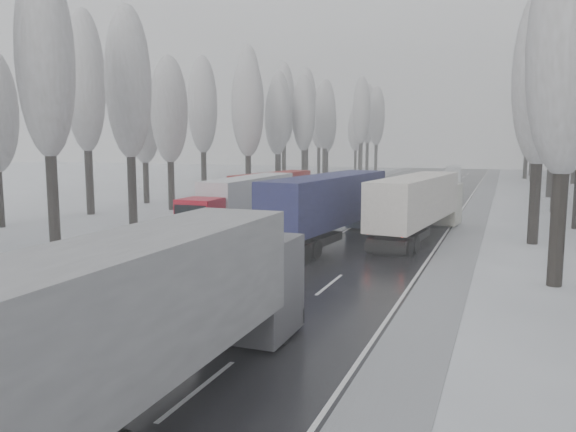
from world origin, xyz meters
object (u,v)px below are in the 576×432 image
Objects in this scene: truck_grey_tarp at (130,321)px; truck_red_red at (266,190)px; truck_red_white at (244,200)px; box_truck_distant at (453,174)px; truck_blue_box at (335,203)px; truck_cream_box at (420,202)px.

truck_red_red is at bearing 108.61° from truck_grey_tarp.
truck_red_white is (-10.53, 27.73, -0.32)m from truck_grey_tarp.
box_truck_distant is 0.53× the size of truck_red_red.
truck_grey_tarp is 2.31× the size of box_truck_distant.
truck_grey_tarp reaches higher than truck_red_red.
truck_blue_box reaches higher than box_truck_distant.
truck_grey_tarp is 1.14× the size of truck_red_white.
truck_cream_box reaches higher than box_truck_distant.
truck_red_red is at bearing -109.87° from box_truck_distant.
truck_cream_box is 55.48m from box_truck_distant.
truck_grey_tarp reaches higher than box_truck_distant.
truck_cream_box reaches higher than truck_red_red.
truck_grey_tarp is 29.66m from truck_red_white.
truck_red_red is (-12.86, -46.45, 0.73)m from box_truck_distant.
box_truck_distant is at bearing 89.66° from truck_grey_tarp.
truck_blue_box is 1.23× the size of truck_red_red.
truck_red_white is 10.41m from truck_red_red.
truck_red_white is (-7.91, 2.55, -0.33)m from truck_blue_box.
truck_cream_box is at bearing 42.79° from truck_blue_box.
truck_blue_box is at bearing 95.45° from truck_grey_tarp.
truck_blue_box is 2.33× the size of box_truck_distant.
truck_cream_box is 1.10× the size of truck_red_white.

